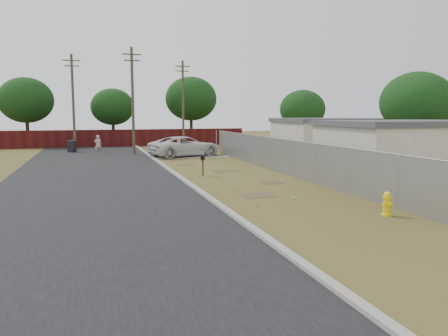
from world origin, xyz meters
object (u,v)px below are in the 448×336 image
object	(u,v)px
pickup_truck	(185,146)
pedestrian	(98,145)
fire_hydrant	(387,204)
trash_bin	(72,146)
mailbox	(203,160)

from	to	relation	value
pickup_truck	pedestrian	xyz separation A→B (m)	(-6.71, 4.06, -0.00)
fire_hydrant	pickup_truck	world-z (taller)	pickup_truck
fire_hydrant	pedestrian	bearing A→B (deg)	108.83
trash_bin	fire_hydrant	bearing A→B (deg)	-68.93
fire_hydrant	pedestrian	xyz separation A→B (m)	(-9.02, 26.47, 0.41)
pickup_truck	trash_bin	world-z (taller)	pickup_truck
pickup_truck	fire_hydrant	bearing A→B (deg)	167.40
pickup_truck	pedestrian	bearing A→B (deg)	40.29
mailbox	trash_bin	world-z (taller)	mailbox
fire_hydrant	trash_bin	xyz separation A→B (m)	(-11.25, 29.22, 0.12)
pedestrian	trash_bin	world-z (taller)	pedestrian
mailbox	trash_bin	xyz separation A→B (m)	(-7.58, 18.15, -0.40)
fire_hydrant	pedestrian	distance (m)	27.97
mailbox	fire_hydrant	bearing A→B (deg)	-71.62
pickup_truck	trash_bin	bearing A→B (deg)	34.18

